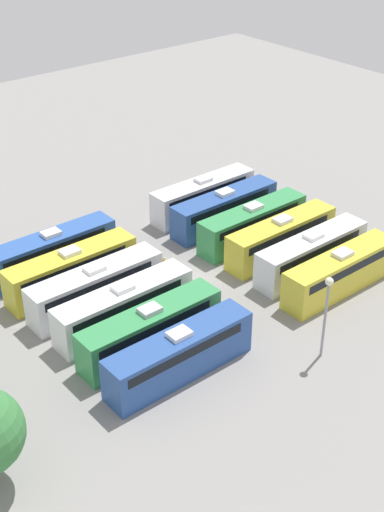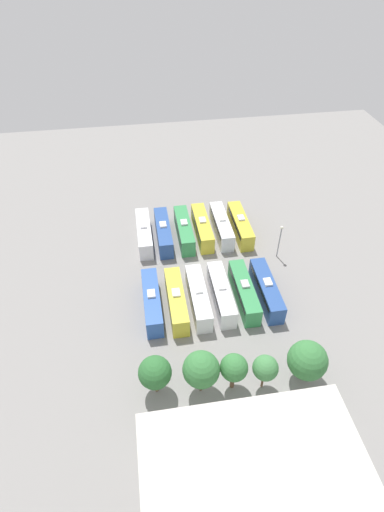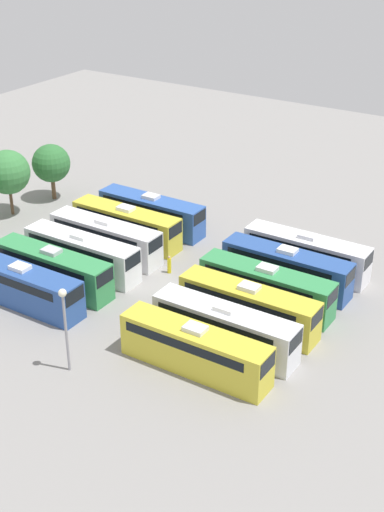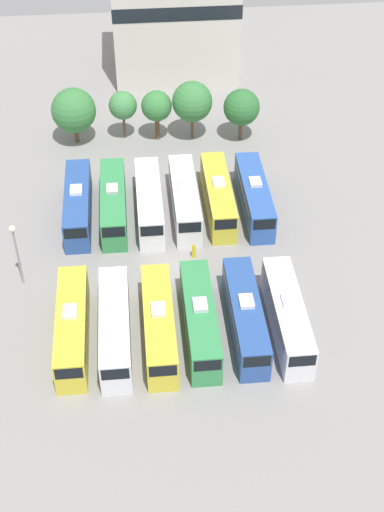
% 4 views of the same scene
% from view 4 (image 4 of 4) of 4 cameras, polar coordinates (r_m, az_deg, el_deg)
% --- Properties ---
extents(ground_plane, '(123.99, 123.99, 0.00)m').
position_cam_4_polar(ground_plane, '(68.35, -1.55, -1.00)').
color(ground_plane, gray).
extents(bus_0, '(2.55, 11.71, 3.75)m').
position_cam_4_polar(bus_0, '(61.28, -9.56, -5.50)').
color(bus_0, gold).
rests_on(bus_0, ground_plane).
extents(bus_1, '(2.55, 11.71, 3.75)m').
position_cam_4_polar(bus_1, '(60.74, -6.19, -5.59)').
color(bus_1, silver).
rests_on(bus_1, ground_plane).
extents(bus_2, '(2.55, 11.71, 3.75)m').
position_cam_4_polar(bus_2, '(60.68, -2.67, -5.39)').
color(bus_2, gold).
rests_on(bus_2, ground_plane).
extents(bus_3, '(2.55, 11.71, 3.75)m').
position_cam_4_polar(bus_3, '(61.00, 0.64, -5.02)').
color(bus_3, '#338C4C').
rests_on(bus_3, ground_plane).
extents(bus_4, '(2.55, 11.71, 3.75)m').
position_cam_4_polar(bus_4, '(61.44, 4.30, -4.74)').
color(bus_4, '#284C93').
rests_on(bus_4, ground_plane).
extents(bus_5, '(2.55, 11.71, 3.75)m').
position_cam_4_polar(bus_5, '(61.86, 7.62, -4.67)').
color(bus_5, silver).
rests_on(bus_5, ground_plane).
extents(bus_6, '(2.55, 11.71, 3.75)m').
position_cam_4_polar(bus_6, '(74.16, -9.12, 4.19)').
color(bus_6, '#284C93').
rests_on(bus_6, ground_plane).
extents(bus_7, '(2.55, 11.71, 3.75)m').
position_cam_4_polar(bus_7, '(73.82, -6.31, 4.31)').
color(bus_7, '#338C4C').
rests_on(bus_7, ground_plane).
extents(bus_8, '(2.55, 11.71, 3.75)m').
position_cam_4_polar(bus_8, '(73.66, -3.45, 4.41)').
color(bus_8, white).
rests_on(bus_8, ground_plane).
extents(bus_9, '(2.55, 11.71, 3.75)m').
position_cam_4_polar(bus_9, '(73.96, -0.59, 4.67)').
color(bus_9, silver).
rests_on(bus_9, ground_plane).
extents(bus_10, '(2.55, 11.71, 3.75)m').
position_cam_4_polar(bus_10, '(74.39, 2.10, 4.89)').
color(bus_10, gold).
rests_on(bus_10, ground_plane).
extents(bus_11, '(2.55, 11.71, 3.75)m').
position_cam_4_polar(bus_11, '(74.62, 5.01, 4.87)').
color(bus_11, '#2D56A8').
rests_on(bus_11, ground_plane).
extents(worker_person, '(0.36, 0.36, 1.73)m').
position_cam_4_polar(worker_person, '(69.05, 0.14, 0.43)').
color(worker_person, gold).
rests_on(worker_person, ground_plane).
extents(light_pole, '(0.60, 0.60, 6.83)m').
position_cam_4_polar(light_pole, '(65.65, -13.94, 0.91)').
color(light_pole, gray).
rests_on(light_pole, ground_plane).
extents(tree_0, '(5.21, 5.21, 6.78)m').
position_cam_4_polar(tree_0, '(85.46, -9.45, 11.41)').
color(tree_0, brown).
rests_on(tree_0, ground_plane).
extents(tree_1, '(3.32, 3.32, 6.00)m').
position_cam_4_polar(tree_1, '(85.42, -5.56, 11.89)').
color(tree_1, brown).
rests_on(tree_1, ground_plane).
extents(tree_2, '(3.60, 3.60, 6.21)m').
position_cam_4_polar(tree_2, '(84.91, -2.86, 11.87)').
color(tree_2, brown).
rests_on(tree_2, ground_plane).
extents(tree_3, '(4.73, 4.73, 7.19)m').
position_cam_4_polar(tree_3, '(84.81, 0.02, 12.25)').
color(tree_3, brown).
rests_on(tree_3, ground_plane).
extents(tree_4, '(4.27, 4.27, 6.38)m').
position_cam_4_polar(tree_4, '(85.05, 3.99, 11.77)').
color(tree_4, brown).
rests_on(tree_4, ground_plane).
extents(depot_building, '(16.26, 11.95, 18.90)m').
position_cam_4_polar(depot_building, '(98.74, -1.44, 19.61)').
color(depot_building, beige).
rests_on(depot_building, ground_plane).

